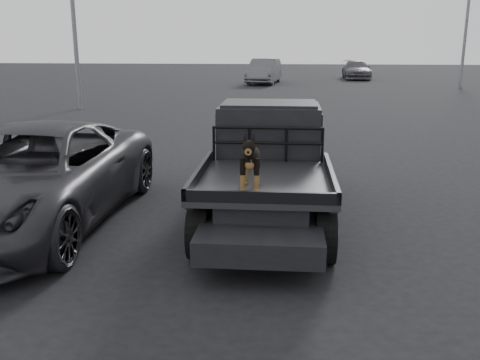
# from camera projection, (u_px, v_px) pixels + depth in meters

# --- Properties ---
(ground) EXTENTS (120.00, 120.00, 0.00)m
(ground) POSITION_uv_depth(u_px,v_px,m) (284.00, 275.00, 6.67)
(ground) COLOR black
(ground) RESTS_ON ground
(flatbed_ute) EXTENTS (2.00, 5.40, 0.92)m
(flatbed_ute) POSITION_uv_depth(u_px,v_px,m) (267.00, 192.00, 8.65)
(flatbed_ute) COLOR black
(flatbed_ute) RESTS_ON ground
(ute_cab) EXTENTS (1.72, 1.30, 0.88)m
(ute_cab) POSITION_uv_depth(u_px,v_px,m) (269.00, 127.00, 9.33)
(ute_cab) COLOR black
(ute_cab) RESTS_ON flatbed_ute
(headache_rack) EXTENTS (1.80, 0.08, 0.55)m
(headache_rack) POSITION_uv_depth(u_px,v_px,m) (268.00, 145.00, 8.65)
(headache_rack) COLOR black
(headache_rack) RESTS_ON flatbed_ute
(dog) EXTENTS (0.32, 0.60, 0.74)m
(dog) POSITION_uv_depth(u_px,v_px,m) (251.00, 161.00, 7.05)
(dog) COLOR black
(dog) RESTS_ON flatbed_ute
(parked_suv) EXTENTS (2.69, 5.66, 1.56)m
(parked_suv) POSITION_uv_depth(u_px,v_px,m) (31.00, 177.00, 8.30)
(parked_suv) COLOR #2C2C30
(parked_suv) RESTS_ON ground
(distant_car_a) EXTENTS (2.34, 5.11, 1.62)m
(distant_car_a) POSITION_uv_depth(u_px,v_px,m) (264.00, 71.00, 35.57)
(distant_car_a) COLOR #545459
(distant_car_a) RESTS_ON ground
(distant_car_b) EXTENTS (1.99, 4.68, 1.34)m
(distant_car_b) POSITION_uv_depth(u_px,v_px,m) (356.00, 70.00, 39.87)
(distant_car_b) COLOR #4C4B51
(distant_car_b) RESTS_ON ground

